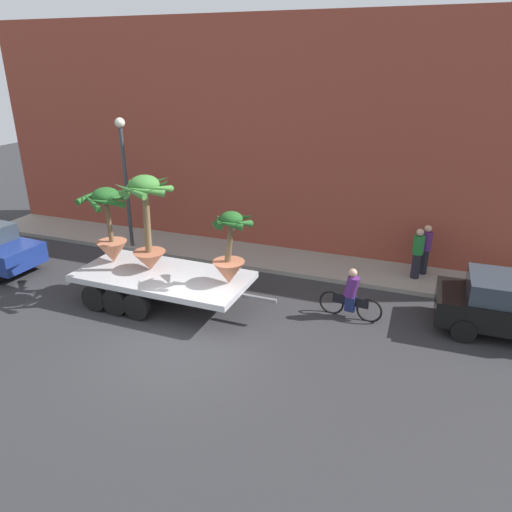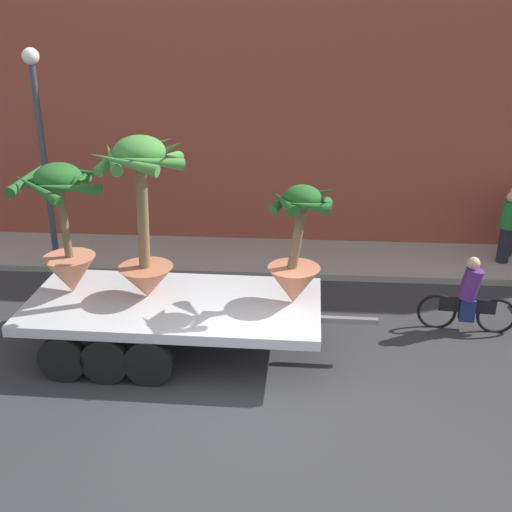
% 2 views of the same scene
% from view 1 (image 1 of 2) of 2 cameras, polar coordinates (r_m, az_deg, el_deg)
% --- Properties ---
extents(ground_plane, '(60.00, 60.00, 0.00)m').
position_cam_1_polar(ground_plane, '(12.94, -8.70, -10.13)').
color(ground_plane, '#2D2D30').
extents(sidewalk, '(24.00, 2.20, 0.15)m').
position_cam_1_polar(sidewalk, '(17.85, 0.73, -0.18)').
color(sidewalk, gray).
rests_on(sidewalk, ground).
extents(building_facade, '(24.00, 1.20, 8.35)m').
position_cam_1_polar(building_facade, '(18.31, 2.67, 13.72)').
color(building_facade, brown).
rests_on(building_facade, ground).
extents(flatbed_trailer, '(6.18, 2.51, 0.98)m').
position_cam_1_polar(flatbed_trailer, '(14.78, -11.70, -2.71)').
color(flatbed_trailer, '#B7BABF').
rests_on(flatbed_trailer, ground).
extents(potted_palm_rear, '(1.23, 1.23, 2.12)m').
position_cam_1_polar(potted_palm_rear, '(13.36, -3.10, 0.28)').
color(potted_palm_rear, '#B26647').
rests_on(potted_palm_rear, flatbed_trailer).
extents(potted_palm_middle, '(1.60, 1.73, 2.38)m').
position_cam_1_polar(potted_palm_middle, '(15.36, -16.94, 3.49)').
color(potted_palm_middle, '#C17251').
rests_on(potted_palm_middle, flatbed_trailer).
extents(potted_palm_front, '(1.57, 1.64, 2.89)m').
position_cam_1_polar(potted_palm_front, '(14.36, -12.76, 4.23)').
color(potted_palm_front, '#B26647').
rests_on(potted_palm_front, flatbed_trailer).
extents(cyclist, '(1.84, 0.38, 1.54)m').
position_cam_1_polar(cyclist, '(13.92, 11.15, -4.67)').
color(cyclist, black).
rests_on(cyclist, ground).
extents(pedestrian_near_gate, '(0.36, 0.36, 1.71)m').
position_cam_1_polar(pedestrian_near_gate, '(16.54, 18.55, 0.38)').
color(pedestrian_near_gate, black).
rests_on(pedestrian_near_gate, sidewalk).
extents(pedestrian_far_left, '(0.36, 0.36, 1.71)m').
position_cam_1_polar(pedestrian_far_left, '(16.99, 19.38, 0.84)').
color(pedestrian_far_left, black).
rests_on(pedestrian_far_left, sidewalk).
extents(street_lamp, '(0.36, 0.36, 4.83)m').
position_cam_1_polar(street_lamp, '(18.57, -15.29, 10.13)').
color(street_lamp, '#383D42').
rests_on(street_lamp, sidewalk).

